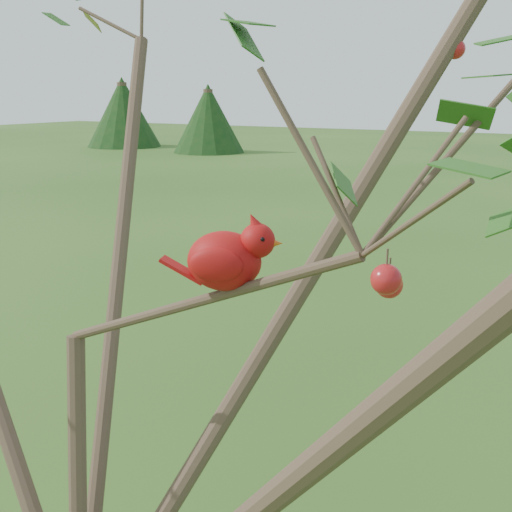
{
  "coord_description": "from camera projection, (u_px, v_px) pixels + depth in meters",
  "views": [
    {
      "loc": [
        0.84,
        -0.74,
        2.41
      ],
      "look_at": [
        0.36,
        0.09,
        2.17
      ],
      "focal_mm": 45.0,
      "sensor_mm": 36.0,
      "label": 1
    }
  ],
  "objects": [
    {
      "name": "crabapple_tree",
      "position": [
        47.0,
        272.0,
        1.07
      ],
      "size": [
        2.35,
        2.05,
        2.95
      ],
      "color": "#483727",
      "rests_on": "ground"
    },
    {
      "name": "cardinal",
      "position": [
        228.0,
        258.0,
        1.0
      ],
      "size": [
        0.19,
        0.12,
        0.14
      ],
      "rotation": [
        0.0,
        0.0,
        0.36
      ],
      "color": "#A60E10",
      "rests_on": "ground"
    }
  ]
}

